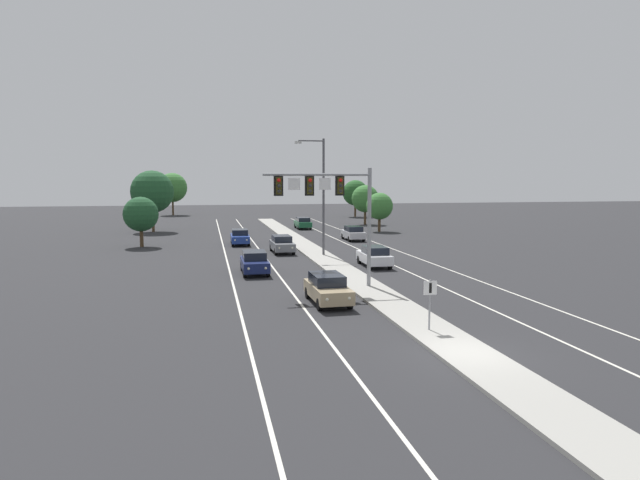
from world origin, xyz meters
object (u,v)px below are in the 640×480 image
object	(u,v)px
car_oncoming_tan	(328,288)
tree_far_right_b	(379,206)
median_sign_post	(430,297)
car_receding_green	(303,223)
tree_far_right_a	(355,193)
tree_far_left_b	(141,214)
street_lamp_median	(321,190)
car_receding_silver	(353,233)
car_receding_white	(374,256)
car_oncoming_grey	(282,244)
overhead_signal_mast	(333,199)
car_oncoming_navy	(254,262)
tree_far_left_c	(152,192)
tree_far_left_a	(172,188)
car_oncoming_blue	(240,237)
tree_far_right_c	(365,199)

from	to	relation	value
car_oncoming_tan	tree_far_right_b	xyz separation A→B (m)	(15.49, 38.94, 2.45)
median_sign_post	tree_far_right_b	xyz separation A→B (m)	(12.41, 45.47, 1.68)
car_receding_green	tree_far_right_a	size ratio (longest dim) A/B	0.67
car_oncoming_tan	tree_far_left_b	size ratio (longest dim) A/B	0.90
street_lamp_median	car_receding_silver	world-z (taller)	street_lamp_median
car_receding_white	tree_far_right_b	distance (m)	28.94
car_oncoming_grey	tree_far_right_b	xyz separation A→B (m)	(15.12, 18.02, 2.45)
overhead_signal_mast	car_receding_green	bearing A→B (deg)	82.55
overhead_signal_mast	tree_far_right_b	world-z (taller)	overhead_signal_mast
overhead_signal_mast	tree_far_right_a	bearing A→B (deg)	73.41
car_oncoming_tan	tree_far_right_b	world-z (taller)	tree_far_right_b
car_oncoming_navy	overhead_signal_mast	bearing A→B (deg)	-58.39
car_oncoming_grey	car_receding_silver	xyz separation A→B (m)	(9.12, 8.76, 0.00)
tree_far_right_b	car_oncoming_tan	bearing A→B (deg)	-111.69
car_oncoming_tan	car_oncoming_navy	world-z (taller)	same
tree_far_left_c	tree_far_left_a	bearing A→B (deg)	89.12
car_oncoming_navy	car_oncoming_tan	bearing A→B (deg)	-73.54
car_receding_white	tree_far_left_a	size ratio (longest dim) A/B	0.57
street_lamp_median	car_oncoming_blue	size ratio (longest dim) A/B	2.23
overhead_signal_mast	tree_far_right_a	distance (m)	66.25
median_sign_post	car_oncoming_navy	size ratio (longest dim) A/B	0.49
tree_far_left_b	car_oncoming_navy	bearing A→B (deg)	-61.64
car_oncoming_grey	car_oncoming_blue	xyz separation A→B (m)	(-3.39, 7.15, 0.00)
car_oncoming_blue	tree_far_left_b	size ratio (longest dim) A/B	0.90
car_oncoming_tan	car_oncoming_grey	xyz separation A→B (m)	(0.37, 20.92, 0.00)
car_oncoming_blue	tree_far_right_a	bearing A→B (deg)	59.42
car_oncoming_grey	car_oncoming_blue	distance (m)	7.91
car_oncoming_blue	car_receding_silver	xyz separation A→B (m)	(12.51, 1.61, 0.00)
tree_far_right_a	overhead_signal_mast	bearing A→B (deg)	-106.59
car_oncoming_grey	tree_far_right_b	world-z (taller)	tree_far_right_b
car_receding_silver	tree_far_right_b	size ratio (longest dim) A/B	0.89
car_oncoming_navy	tree_far_left_a	size ratio (longest dim) A/B	0.56
car_oncoming_tan	car_receding_white	xyz separation A→B (m)	(6.27, 11.61, 0.00)
street_lamp_median	tree_far_left_c	distance (m)	31.52
tree_far_right_b	tree_far_left_b	size ratio (longest dim) A/B	1.01
street_lamp_median	tree_far_right_c	bearing A→B (deg)	67.32
median_sign_post	car_oncoming_navy	xyz separation A→B (m)	(-6.13, 16.85, -0.77)
car_oncoming_grey	tree_far_right_c	xyz separation A→B (m)	(16.56, 29.37, 3.03)
car_oncoming_grey	car_oncoming_blue	world-z (taller)	same
tree_far_right_b	overhead_signal_mast	bearing A→B (deg)	-112.14
overhead_signal_mast	tree_far_left_b	xyz separation A→B (m)	(-13.82, 24.66, -2.22)
car_oncoming_grey	tree_far_right_b	bearing A→B (deg)	49.99
car_receding_silver	street_lamp_median	bearing A→B (deg)	-117.37
street_lamp_median	car_oncoming_grey	size ratio (longest dim) A/B	2.23
tree_far_right_c	tree_far_right_a	xyz separation A→B (m)	(3.09, 16.76, 0.48)
median_sign_post	car_receding_silver	bearing A→B (deg)	79.97
car_receding_white	car_receding_silver	distance (m)	18.36
overhead_signal_mast	tree_far_left_a	xyz separation A→B (m)	(-13.69, 75.14, -0.27)
overhead_signal_mast	car_receding_silver	distance (m)	27.82
car_oncoming_grey	overhead_signal_mast	bearing A→B (deg)	-87.58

